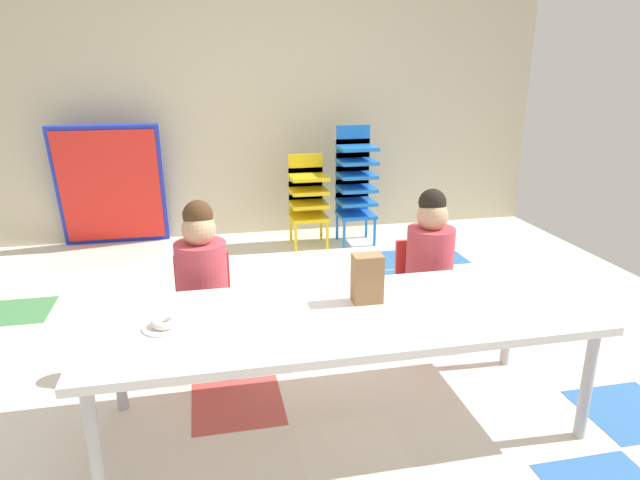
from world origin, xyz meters
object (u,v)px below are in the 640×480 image
seated_child_middle_seat (429,255)px  donut_powdered_on_plate (165,322)px  kid_chair_blue_stack (355,179)px  craft_table (344,321)px  kid_chair_yellow_stack (308,195)px  seated_child_near_camera (202,271)px  paper_bag_brown (367,278)px  folded_activity_table (111,186)px  paper_plate_near_edge (165,327)px

seated_child_middle_seat → donut_powdered_on_plate: bearing=-156.6°
seated_child_middle_seat → kid_chair_blue_stack: (0.13, 1.99, 0.02)m
craft_table → kid_chair_yellow_stack: size_ratio=2.68×
craft_table → seated_child_near_camera: size_ratio=2.34×
donut_powdered_on_plate → paper_bag_brown: bearing=5.3°
seated_child_middle_seat → folded_activity_table: bearing=130.7°
kid_chair_blue_stack → paper_bag_brown: size_ratio=4.73×
craft_table → paper_bag_brown: 0.22m
kid_chair_yellow_stack → paper_plate_near_edge: kid_chair_yellow_stack is taller
seated_child_middle_seat → kid_chair_blue_stack: bearing=86.3°
kid_chair_yellow_stack → folded_activity_table: folded_activity_table is taller
seated_child_near_camera → paper_bag_brown: (0.72, -0.52, 0.10)m
paper_plate_near_edge → kid_chair_blue_stack: bearing=59.7°
seated_child_near_camera → kid_chair_blue_stack: size_ratio=0.88×
paper_plate_near_edge → craft_table: bearing=-0.7°
seated_child_middle_seat → donut_powdered_on_plate: seated_child_middle_seat is taller
seated_child_middle_seat → paper_bag_brown: size_ratio=4.17×
kid_chair_yellow_stack → donut_powdered_on_plate: (-1.08, -2.59, 0.12)m
seated_child_near_camera → seated_child_middle_seat: 1.23m
kid_chair_blue_stack → paper_plate_near_edge: size_ratio=5.78×
paper_bag_brown → craft_table: bearing=-145.3°
seated_child_middle_seat → paper_plate_near_edge: seated_child_middle_seat is taller
kid_chair_blue_stack → donut_powdered_on_plate: (-1.51, -2.59, -0.01)m
seated_child_near_camera → donut_powdered_on_plate: size_ratio=8.29×
folded_activity_table → seated_child_near_camera: bearing=-72.0°
craft_table → donut_powdered_on_plate: bearing=179.3°
craft_table → seated_child_middle_seat: 0.89m
seated_child_near_camera → seated_child_middle_seat: bearing=0.0°
seated_child_near_camera → paper_bag_brown: bearing=-35.8°
craft_table → seated_child_near_camera: 0.85m
kid_chair_blue_stack → folded_activity_table: folded_activity_table is taller
seated_child_near_camera → folded_activity_table: (-0.75, 2.31, -0.02)m
paper_plate_near_edge → donut_powdered_on_plate: donut_powdered_on_plate is taller
donut_powdered_on_plate → paper_plate_near_edge: bearing=0.0°
folded_activity_table → paper_bag_brown: bearing=-62.5°
seated_child_near_camera → seated_child_middle_seat: same height
seated_child_near_camera → paper_bag_brown: size_ratio=4.17×
seated_child_near_camera → folded_activity_table: size_ratio=0.84×
kid_chair_yellow_stack → seated_child_middle_seat: bearing=-81.3°
seated_child_near_camera → seated_child_middle_seat: (1.23, 0.00, 0.00)m
paper_plate_near_edge → seated_child_near_camera: bearing=75.8°
folded_activity_table → seated_child_middle_seat: bearing=-49.3°
donut_powdered_on_plate → seated_child_near_camera: bearing=75.8°
kid_chair_yellow_stack → folded_activity_table: (-1.68, 0.32, 0.08)m
kid_chair_yellow_stack → folded_activity_table: bearing=169.3°
paper_plate_near_edge → donut_powdered_on_plate: size_ratio=1.63×
craft_table → donut_powdered_on_plate: size_ratio=19.39×
kid_chair_blue_stack → paper_bag_brown: bearing=-104.3°
paper_bag_brown → paper_plate_near_edge: (-0.87, -0.08, -0.11)m
kid_chair_blue_stack → paper_bag_brown: 2.59m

